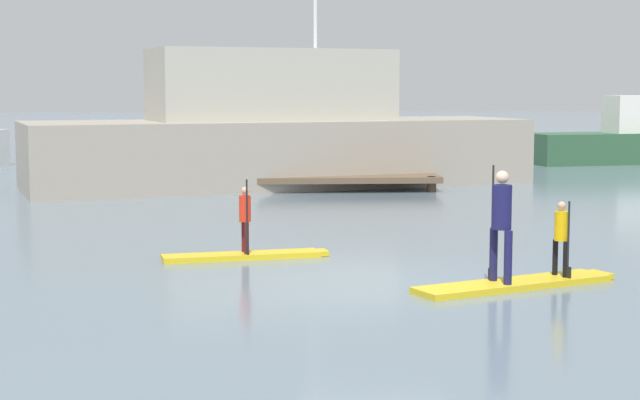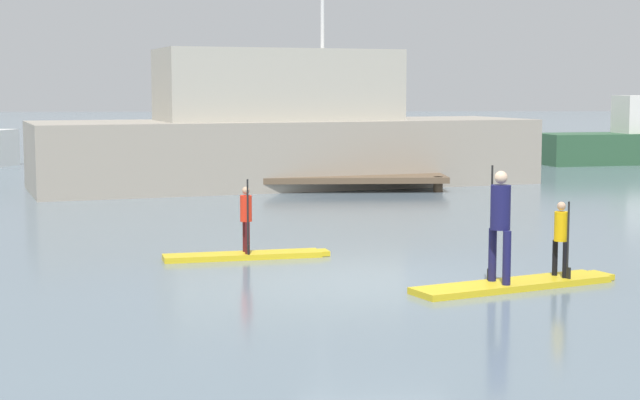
% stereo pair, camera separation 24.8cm
% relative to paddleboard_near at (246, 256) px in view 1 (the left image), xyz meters
% --- Properties ---
extents(ground_plane, '(240.00, 240.00, 0.00)m').
position_rel_paddleboard_near_xyz_m(ground_plane, '(2.14, -2.43, -0.05)').
color(ground_plane, slate).
extents(paddleboard_near, '(3.06, 1.08, 0.10)m').
position_rel_paddleboard_near_xyz_m(paddleboard_near, '(0.00, 0.00, 0.00)').
color(paddleboard_near, gold).
rests_on(paddleboard_near, ground).
extents(paddler_child_solo, '(0.25, 0.41, 1.35)m').
position_rel_paddleboard_near_xyz_m(paddler_child_solo, '(-0.00, -0.01, 0.73)').
color(paddler_child_solo, '#4C1419').
rests_on(paddler_child_solo, paddleboard_near).
extents(paddleboard_far, '(3.48, 2.01, 0.10)m').
position_rel_paddleboard_near_xyz_m(paddleboard_far, '(4.22, -2.97, -0.00)').
color(paddleboard_far, gold).
rests_on(paddleboard_far, ground).
extents(paddler_adult, '(0.40, 0.50, 1.79)m').
position_rel_paddleboard_near_xyz_m(paddler_adult, '(3.92, -3.10, 1.04)').
color(paddler_adult, '#19194C').
rests_on(paddler_adult, paddleboard_far).
extents(paddler_child_front, '(0.28, 0.39, 1.21)m').
position_rel_paddleboard_near_xyz_m(paddler_child_front, '(5.01, -2.63, 0.72)').
color(paddler_child_front, black).
rests_on(paddler_child_front, paddleboard_far).
extents(fishing_boat_white_large, '(16.38, 8.96, 12.83)m').
position_rel_paddleboard_near_xyz_m(fishing_boat_white_large, '(0.94, 13.95, 1.53)').
color(fishing_boat_white_large, '#9E9384').
rests_on(fishing_boat_white_large, ground).
extents(fishing_boat_green_midground, '(7.89, 3.57, 6.22)m').
position_rel_paddleboard_near_xyz_m(fishing_boat_green_midground, '(15.35, 22.78, 0.88)').
color(fishing_boat_green_midground, '#2D5638').
rests_on(fishing_boat_green_midground, ground).
extents(floating_dock, '(10.72, 2.73, 0.46)m').
position_rel_paddleboard_near_xyz_m(floating_dock, '(0.38, 12.73, 0.31)').
color(floating_dock, brown).
rests_on(floating_dock, ground).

